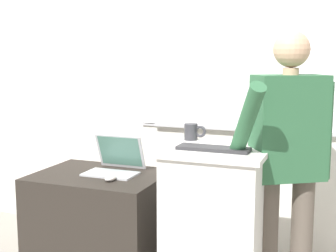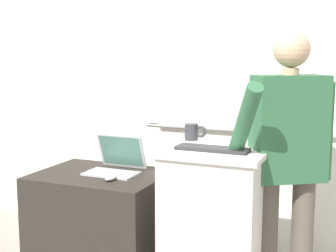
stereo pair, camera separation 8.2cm
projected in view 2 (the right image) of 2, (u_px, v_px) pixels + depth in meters
name	position (u px, v px, depth m)	size (l,w,h in m)	color
back_wall	(209.00, 73.00, 3.67)	(6.40, 0.17, 2.72)	silver
lectern_podium	(215.00, 230.00, 2.75)	(0.59, 0.54, 0.98)	silver
side_desk	(101.00, 228.00, 3.10)	(0.83, 0.63, 0.74)	#28231E
person_presenter	(287.00, 155.00, 2.66)	(0.57, 0.69, 1.64)	brown
laptop	(117.00, 160.00, 3.09)	(0.34, 0.29, 0.24)	#B7BABF
wireless_keyboard	(212.00, 149.00, 2.61)	(0.41, 0.13, 0.02)	#2D2D30
computer_mouse_by_laptop	(111.00, 178.00, 2.88)	(0.06, 0.10, 0.03)	silver
coffee_mug	(192.00, 132.00, 2.93)	(0.14, 0.08, 0.10)	#333338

